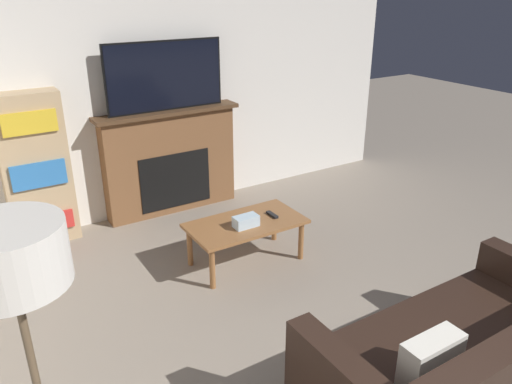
# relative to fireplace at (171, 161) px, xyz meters

# --- Properties ---
(wall_back) EXTENTS (5.75, 0.06, 2.70)m
(wall_back) POSITION_rel_fireplace_xyz_m (0.13, 0.14, 0.77)
(wall_back) COLOR silver
(wall_back) RESTS_ON ground_plane
(fireplace) EXTENTS (1.56, 0.28, 1.15)m
(fireplace) POSITION_rel_fireplace_xyz_m (0.00, 0.00, 0.00)
(fireplace) COLOR brown
(fireplace) RESTS_ON ground_plane
(tv) EXTENTS (1.26, 0.03, 0.71)m
(tv) POSITION_rel_fireplace_xyz_m (0.00, -0.02, 0.93)
(tv) COLOR black
(tv) RESTS_ON fireplace
(couch) EXTENTS (1.89, 0.97, 0.84)m
(couch) POSITION_rel_fireplace_xyz_m (0.34, -3.57, -0.29)
(couch) COLOR black
(couch) RESTS_ON ground_plane
(coffee_table) EXTENTS (1.04, 0.56, 0.41)m
(coffee_table) POSITION_rel_fireplace_xyz_m (0.11, -1.43, -0.22)
(coffee_table) COLOR brown
(coffee_table) RESTS_ON ground_plane
(tissue_box) EXTENTS (0.22, 0.12, 0.10)m
(tissue_box) POSITION_rel_fireplace_xyz_m (0.06, -1.51, -0.12)
(tissue_box) COLOR silver
(tissue_box) RESTS_ON coffee_table
(remote_control) EXTENTS (0.04, 0.15, 0.02)m
(remote_control) POSITION_rel_fireplace_xyz_m (0.38, -1.45, -0.16)
(remote_control) COLOR black
(remote_control) RESTS_ON coffee_table
(bookshelf) EXTENTS (0.60, 0.29, 1.49)m
(bookshelf) POSITION_rel_fireplace_xyz_m (-1.36, -0.02, 0.17)
(bookshelf) COLOR tan
(bookshelf) RESTS_ON ground_plane
(floor_lamp) EXTENTS (0.39, 0.39, 1.68)m
(floor_lamp) POSITION_rel_fireplace_xyz_m (-1.88, -3.24, 0.88)
(floor_lamp) COLOR #2D2D2D
(floor_lamp) RESTS_ON ground_plane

